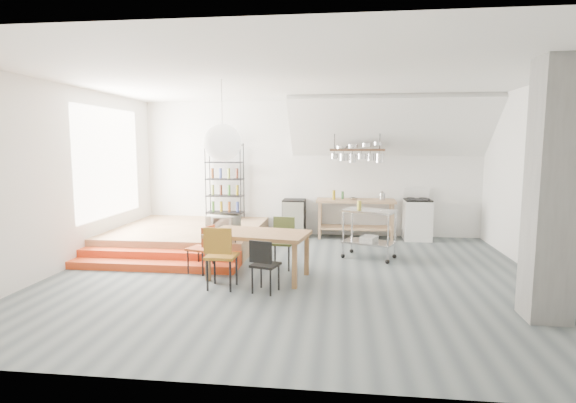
# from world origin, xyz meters

# --- Properties ---
(floor) EXTENTS (8.00, 8.00, 0.00)m
(floor) POSITION_xyz_m (0.00, 0.00, 0.00)
(floor) COLOR #4B5357
(floor) RESTS_ON ground
(wall_back) EXTENTS (8.00, 0.04, 3.20)m
(wall_back) POSITION_xyz_m (0.00, 3.50, 1.60)
(wall_back) COLOR silver
(wall_back) RESTS_ON ground
(wall_left) EXTENTS (0.04, 7.00, 3.20)m
(wall_left) POSITION_xyz_m (-4.00, 0.00, 1.60)
(wall_left) COLOR silver
(wall_left) RESTS_ON ground
(wall_right) EXTENTS (0.04, 7.00, 3.20)m
(wall_right) POSITION_xyz_m (4.00, 0.00, 1.60)
(wall_right) COLOR silver
(wall_right) RESTS_ON ground
(ceiling) EXTENTS (8.00, 7.00, 0.02)m
(ceiling) POSITION_xyz_m (0.00, 0.00, 3.20)
(ceiling) COLOR white
(ceiling) RESTS_ON wall_back
(slope_ceiling) EXTENTS (4.40, 1.44, 1.32)m
(slope_ceiling) POSITION_xyz_m (1.80, 2.90, 2.55)
(slope_ceiling) COLOR white
(slope_ceiling) RESTS_ON wall_back
(window_pane) EXTENTS (0.02, 2.50, 2.20)m
(window_pane) POSITION_xyz_m (-3.98, 1.50, 1.80)
(window_pane) COLOR white
(window_pane) RESTS_ON wall_left
(platform) EXTENTS (3.00, 3.00, 0.40)m
(platform) POSITION_xyz_m (-2.50, 2.00, 0.20)
(platform) COLOR #95714A
(platform) RESTS_ON ground
(step_lower) EXTENTS (3.00, 0.35, 0.13)m
(step_lower) POSITION_xyz_m (-2.50, 0.05, 0.07)
(step_lower) COLOR #D64219
(step_lower) RESTS_ON ground
(step_upper) EXTENTS (3.00, 0.35, 0.27)m
(step_upper) POSITION_xyz_m (-2.50, 0.40, 0.13)
(step_upper) COLOR #D64219
(step_upper) RESTS_ON ground
(concrete_column) EXTENTS (0.50, 0.50, 3.20)m
(concrete_column) POSITION_xyz_m (3.30, -1.50, 1.60)
(concrete_column) COLOR slate
(concrete_column) RESTS_ON ground
(kitchen_counter) EXTENTS (1.80, 0.60, 0.91)m
(kitchen_counter) POSITION_xyz_m (1.10, 3.15, 0.63)
(kitchen_counter) COLOR #95714A
(kitchen_counter) RESTS_ON ground
(stove) EXTENTS (0.60, 0.60, 1.18)m
(stove) POSITION_xyz_m (2.50, 3.16, 0.48)
(stove) COLOR white
(stove) RESTS_ON ground
(pot_rack) EXTENTS (1.20, 0.50, 1.43)m
(pot_rack) POSITION_xyz_m (1.13, 2.92, 1.98)
(pot_rack) COLOR #3F2919
(pot_rack) RESTS_ON ceiling
(wire_shelving) EXTENTS (0.88, 0.38, 1.80)m
(wire_shelving) POSITION_xyz_m (-2.00, 3.20, 1.33)
(wire_shelving) COLOR black
(wire_shelving) RESTS_ON platform
(microwave_shelf) EXTENTS (0.60, 0.40, 0.16)m
(microwave_shelf) POSITION_xyz_m (-1.40, 0.75, 0.55)
(microwave_shelf) COLOR #95714A
(microwave_shelf) RESTS_ON platform
(paper_lantern) EXTENTS (0.60, 0.60, 0.60)m
(paper_lantern) POSITION_xyz_m (-1.15, -0.10, 2.20)
(paper_lantern) COLOR white
(paper_lantern) RESTS_ON ceiling
(dining_table) EXTENTS (1.72, 1.15, 0.76)m
(dining_table) POSITION_xyz_m (-0.56, -0.20, 0.68)
(dining_table) COLOR brown
(dining_table) RESTS_ON ground
(chair_mustard) EXTENTS (0.45, 0.45, 0.96)m
(chair_mustard) POSITION_xyz_m (-1.02, -0.86, 0.57)
(chair_mustard) COLOR #9D691B
(chair_mustard) RESTS_ON ground
(chair_black) EXTENTS (0.45, 0.45, 0.80)m
(chair_black) POSITION_xyz_m (-0.34, -0.96, 0.48)
(chair_black) COLOR black
(chair_black) RESTS_ON ground
(chair_olive) EXTENTS (0.45, 0.45, 0.89)m
(chair_olive) POSITION_xyz_m (-0.25, 0.48, 0.53)
(chair_olive) COLOR #505E2C
(chair_olive) RESTS_ON ground
(chair_red) EXTENTS (0.47, 0.47, 0.82)m
(chair_red) POSITION_xyz_m (-1.53, -0.05, 0.49)
(chair_red) COLOR #AF4219
(chair_red) RESTS_ON ground
(rolling_cart) EXTENTS (1.07, 0.84, 0.94)m
(rolling_cart) POSITION_xyz_m (1.30, 1.30, 0.61)
(rolling_cart) COLOR silver
(rolling_cart) RESTS_ON ground
(mini_fridge) EXTENTS (0.52, 0.52, 0.88)m
(mini_fridge) POSITION_xyz_m (-0.33, 3.20, 0.44)
(mini_fridge) COLOR black
(mini_fridge) RESTS_ON ground
(microwave) EXTENTS (0.62, 0.49, 0.31)m
(microwave) POSITION_xyz_m (-1.40, 0.75, 0.72)
(microwave) COLOR beige
(microwave) RESTS_ON microwave_shelf
(bowl) EXTENTS (0.27, 0.27, 0.05)m
(bowl) POSITION_xyz_m (1.05, 3.10, 0.94)
(bowl) COLOR silver
(bowl) RESTS_ON kitchen_counter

